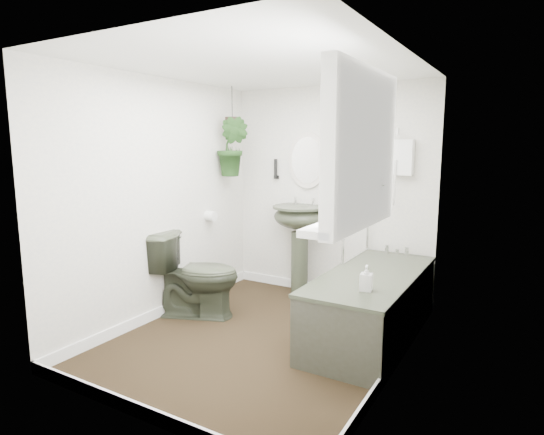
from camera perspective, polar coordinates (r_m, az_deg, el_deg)
The scene contains 22 objects.
floor at distance 4.12m, azimuth -1.09°, elevation -15.02°, with size 2.30×2.80×0.02m, color black.
ceiling at distance 3.81m, azimuth -1.20°, elevation 18.74°, with size 2.30×2.80×0.02m, color white.
wall_back at distance 5.04m, azimuth 7.25°, elevation 3.10°, with size 2.30×0.02×2.30m, color silver.
wall_front at distance 2.71m, azimuth -16.89°, elevation -2.46°, with size 2.30×0.02×2.30m, color silver.
wall_left at distance 4.50m, azimuth -13.86°, elevation 2.18°, with size 0.02×2.80×2.30m, color silver.
wall_right at distance 3.34m, azimuth 16.08°, elevation -0.26°, with size 0.02×2.80×2.30m, color silver.
skirting at distance 4.09m, azimuth -1.09°, elevation -14.26°, with size 2.30×2.80×0.10m, color white.
bathtub at distance 4.12m, azimuth 12.37°, elevation -10.72°, with size 0.72×1.72×0.58m, color #343A2A, non-canonical shape.
bath_screen at distance 4.47m, azimuth 10.72°, elevation 3.91°, with size 0.04×0.72×1.40m, color silver, non-canonical shape.
shower_box at distance 4.69m, azimuth 16.10°, elevation 7.26°, with size 0.20×0.10×0.35m, color white.
oval_mirror at distance 5.09m, azimuth 4.46°, elevation 7.15°, with size 0.46×0.03×0.62m, color beige.
wall_sconce at distance 5.27m, azimuth 0.45°, elevation 6.16°, with size 0.04×0.04×0.22m, color black.
toilet_roll_holder at distance 5.02m, azimuth -7.71°, elevation 0.18°, with size 0.11×0.11×0.11m, color white.
window_recess at distance 2.65m, azimuth 11.29°, elevation 8.41°, with size 0.08×1.00×0.90m, color white.
window_sill at distance 2.71m, azimuth 9.62°, elevation -0.45°, with size 0.18×1.00×0.04m, color white.
window_blinds at distance 2.67m, azimuth 10.37°, elevation 8.44°, with size 0.01×0.86×0.76m, color white.
toilet at distance 4.54m, azimuth -9.44°, elevation -7.05°, with size 0.47×0.82×0.84m, color #343A2A.
pedestal_sink at distance 5.07m, azimuth 3.48°, elevation -4.15°, with size 0.60×0.51×1.02m, color #343A2A, non-canonical shape.
sill_plant at distance 2.96m, azimuth 12.26°, elevation 2.84°, with size 0.20×0.17×0.22m, color black.
hanging_plant at distance 5.08m, azimuth -4.96°, elevation 8.81°, with size 0.36×0.29×0.65m, color black.
soap_bottle at distance 3.53m, azimuth 11.75°, elevation -7.44°, with size 0.09×0.09×0.20m, color #343030.
hanging_pot at distance 5.09m, azimuth -5.00°, elevation 11.78°, with size 0.16×0.16×0.12m, color black.
Camera 1 is at (1.96, -3.20, 1.68)m, focal length 30.00 mm.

